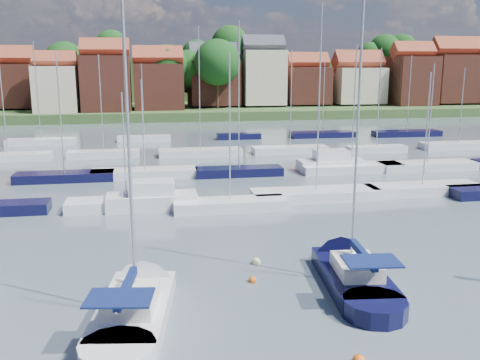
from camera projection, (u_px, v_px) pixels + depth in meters
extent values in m
plane|color=#42505A|center=(197.00, 161.00, 61.96)|extent=(260.00, 260.00, 0.00)
cube|color=silver|center=(134.00, 315.00, 23.68)|extent=(4.01, 7.52, 1.20)
cone|color=silver|center=(149.00, 276.00, 28.05)|extent=(3.47, 3.88, 2.98)
cylinder|color=silver|center=(118.00, 358.00, 20.19)|extent=(3.39, 3.39, 1.20)
cube|color=silver|center=(131.00, 300.00, 22.99)|extent=(2.51, 3.26, 0.70)
cylinder|color=#B2B2B7|center=(129.00, 152.00, 22.62)|extent=(0.14, 0.14, 13.26)
cylinder|color=#B2B2B7|center=(126.00, 291.00, 21.84)|extent=(0.69, 3.95, 0.10)
cube|color=#0F1B4B|center=(126.00, 288.00, 21.81)|extent=(0.86, 3.78, 0.35)
cube|color=#0F1B4B|center=(119.00, 298.00, 20.51)|extent=(2.77, 2.15, 0.08)
cube|color=black|center=(353.00, 280.00, 27.43)|extent=(3.63, 7.30, 1.20)
cone|color=black|center=(333.00, 251.00, 31.72)|extent=(3.27, 3.70, 2.93)
cylinder|color=black|center=(375.00, 311.00, 24.00)|extent=(3.22, 3.22, 1.20)
cube|color=silver|center=(357.00, 267.00, 26.75)|extent=(2.34, 3.13, 0.70)
cylinder|color=#B2B2B7|center=(357.00, 139.00, 26.35)|extent=(0.14, 0.14, 13.33)
cylinder|color=#B2B2B7|center=(363.00, 257.00, 25.61)|extent=(0.50, 3.90, 0.10)
cube|color=#0F1B4B|center=(363.00, 254.00, 25.58)|extent=(0.68, 3.73, 0.35)
cube|color=#0F1B4B|center=(372.00, 261.00, 24.31)|extent=(2.66, 2.00, 0.08)
sphere|color=beige|center=(99.00, 349.00, 21.34)|extent=(0.44, 0.44, 0.44)
sphere|color=beige|center=(256.00, 264.00, 30.36)|extent=(0.52, 0.52, 0.52)
sphere|color=#D85914|center=(252.00, 282.00, 27.86)|extent=(0.42, 0.42, 0.42)
cube|color=silver|center=(127.00, 205.00, 41.63)|extent=(9.22, 2.58, 1.00)
cylinder|color=#B2B2B7|center=(124.00, 147.00, 40.64)|extent=(0.12, 0.12, 8.18)
cube|color=silver|center=(230.00, 206.00, 41.40)|extent=(8.78, 2.46, 1.00)
cylinder|color=#B2B2B7|center=(230.00, 128.00, 40.11)|extent=(0.12, 0.12, 11.06)
cube|color=silver|center=(316.00, 195.00, 44.63)|extent=(10.79, 3.02, 1.00)
cylinder|color=#B2B2B7|center=(319.00, 100.00, 42.93)|extent=(0.12, 0.12, 14.87)
cube|color=silver|center=(422.00, 190.00, 46.59)|extent=(10.13, 2.84, 1.00)
cylinder|color=#B2B2B7|center=(427.00, 129.00, 45.45)|extent=(0.12, 0.12, 9.59)
cube|color=silver|center=(152.00, 203.00, 41.73)|extent=(7.00, 2.60, 1.40)
cube|color=silver|center=(152.00, 189.00, 41.49)|extent=(3.50, 2.20, 1.30)
cube|color=black|center=(65.00, 177.00, 51.60)|extent=(9.30, 2.60, 1.00)
cylinder|color=#B2B2B7|center=(60.00, 113.00, 50.26)|extent=(0.12, 0.12, 11.48)
cube|color=silver|center=(145.00, 174.00, 53.22)|extent=(10.40, 2.91, 1.00)
cylinder|color=#B2B2B7|center=(143.00, 125.00, 52.17)|extent=(0.12, 0.12, 8.77)
cube|color=black|center=(239.00, 172.00, 54.07)|extent=(8.80, 2.46, 1.00)
cylinder|color=#B2B2B7|center=(239.00, 96.00, 52.42)|extent=(0.12, 0.12, 14.33)
cube|color=silver|center=(351.00, 169.00, 55.92)|extent=(10.73, 3.00, 1.00)
cylinder|color=#B2B2B7|center=(354.00, 105.00, 54.51)|extent=(0.12, 0.12, 12.14)
cube|color=silver|center=(427.00, 166.00, 57.12)|extent=(10.48, 2.93, 1.00)
cylinder|color=#B2B2B7|center=(431.00, 114.00, 55.91)|extent=(0.12, 0.12, 10.28)
cube|color=silver|center=(331.00, 166.00, 56.37)|extent=(7.00, 2.60, 1.40)
cube|color=silver|center=(331.00, 156.00, 56.14)|extent=(3.50, 2.20, 1.30)
cube|color=silver|center=(8.00, 158.00, 62.36)|extent=(9.71, 2.72, 1.00)
cylinder|color=#B2B2B7|center=(2.00, 89.00, 60.66)|extent=(0.12, 0.12, 14.88)
cube|color=silver|center=(104.00, 155.00, 64.44)|extent=(8.49, 2.38, 1.00)
cylinder|color=#B2B2B7|center=(101.00, 103.00, 63.12)|extent=(0.12, 0.12, 11.31)
cube|color=silver|center=(200.00, 153.00, 65.65)|extent=(10.16, 2.85, 1.00)
cylinder|color=#B2B2B7|center=(199.00, 89.00, 63.98)|extent=(0.12, 0.12, 14.59)
cube|color=silver|center=(290.00, 150.00, 67.65)|extent=(9.53, 2.67, 1.00)
cylinder|color=#B2B2B7|center=(291.00, 99.00, 66.26)|extent=(0.12, 0.12, 11.91)
cube|color=silver|center=(376.00, 150.00, 68.12)|extent=(7.62, 2.13, 1.00)
cylinder|color=#B2B2B7|center=(379.00, 98.00, 66.71)|extent=(0.12, 0.12, 12.13)
cube|color=silver|center=(458.00, 146.00, 71.15)|extent=(10.17, 2.85, 1.00)
cylinder|color=#B2B2B7|center=(462.00, 105.00, 70.00)|extent=(0.12, 0.12, 9.73)
cube|color=silver|center=(41.00, 142.00, 74.49)|extent=(9.24, 2.59, 1.00)
cylinder|color=#B2B2B7|center=(37.00, 91.00, 72.97)|extent=(0.12, 0.12, 13.17)
cube|color=silver|center=(144.00, 139.00, 77.54)|extent=(7.57, 2.12, 1.00)
cylinder|color=#B2B2B7|center=(143.00, 100.00, 76.33)|extent=(0.12, 0.12, 10.24)
cube|color=black|center=(239.00, 137.00, 80.01)|extent=(6.58, 1.84, 1.00)
cylinder|color=#B2B2B7|center=(239.00, 107.00, 79.04)|extent=(0.12, 0.12, 8.01)
cube|color=black|center=(322.00, 135.00, 82.09)|extent=(9.92, 2.78, 1.00)
cylinder|color=#B2B2B7|center=(324.00, 96.00, 80.82)|extent=(0.12, 0.12, 10.92)
cube|color=black|center=(407.00, 134.00, 83.30)|extent=(10.55, 2.95, 1.00)
cylinder|color=#B2B2B7|center=(409.00, 93.00, 81.96)|extent=(0.12, 0.12, 11.51)
cube|color=#395229|center=(169.00, 107.00, 136.03)|extent=(200.00, 70.00, 3.00)
cube|color=#395229|center=(165.00, 84.00, 159.08)|extent=(200.00, 60.00, 14.00)
cube|color=brown|center=(9.00, 86.00, 110.64)|extent=(10.37, 9.97, 8.73)
cube|color=brown|center=(6.00, 58.00, 109.43)|extent=(10.57, 5.13, 5.13)
cube|color=beige|center=(57.00, 90.00, 104.08)|extent=(8.09, 8.80, 8.96)
cube|color=brown|center=(55.00, 61.00, 102.91)|extent=(8.25, 4.00, 4.00)
cube|color=brown|center=(107.00, 84.00, 106.31)|extent=(9.36, 10.17, 10.97)
cube|color=brown|center=(105.00, 50.00, 104.89)|extent=(9.54, 4.63, 4.63)
cube|color=brown|center=(159.00, 87.00, 109.83)|extent=(9.90, 8.56, 9.42)
cube|color=brown|center=(158.00, 58.00, 108.56)|extent=(10.10, 4.90, 4.90)
cube|color=brown|center=(214.00, 83.00, 116.51)|extent=(10.59, 8.93, 9.49)
cube|color=#383A42|center=(214.00, 54.00, 115.21)|extent=(10.80, 5.24, 5.24)
cube|color=beige|center=(263.00, 78.00, 117.21)|extent=(9.01, 8.61, 11.65)
cube|color=#383A42|center=(263.00, 45.00, 115.72)|extent=(9.19, 4.46, 4.46)
cube|color=brown|center=(307.00, 85.00, 120.48)|extent=(9.10, 9.34, 8.00)
cube|color=brown|center=(307.00, 62.00, 119.38)|extent=(9.28, 4.50, 4.50)
cube|color=beige|center=(357.00, 85.00, 122.04)|extent=(10.86, 9.59, 7.88)
cube|color=brown|center=(358.00, 62.00, 120.91)|extent=(11.07, 5.37, 5.37)
cube|color=brown|center=(411.00, 81.00, 121.21)|extent=(9.18, 9.96, 10.97)
cube|color=brown|center=(413.00, 51.00, 119.80)|extent=(9.36, 4.54, 4.54)
cube|color=brown|center=(454.00, 79.00, 124.24)|extent=(11.39, 9.67, 10.76)
cube|color=brown|center=(457.00, 49.00, 122.78)|extent=(11.62, 5.64, 5.64)
cylinder|color=#382619|center=(383.00, 73.00, 142.19)|extent=(0.50, 0.50, 4.47)
sphere|color=#184816|center=(385.00, 50.00, 140.89)|extent=(8.18, 8.18, 8.18)
cylinder|color=#382619|center=(189.00, 98.00, 115.55)|extent=(0.50, 0.50, 4.46)
sphere|color=#184816|center=(188.00, 69.00, 114.26)|extent=(8.15, 8.15, 8.15)
cylinder|color=#382619|center=(230.00, 73.00, 133.56)|extent=(0.50, 0.50, 5.15)
sphere|color=#184816|center=(230.00, 45.00, 132.06)|extent=(9.41, 9.41, 9.41)
cylinder|color=#382619|center=(113.00, 73.00, 131.33)|extent=(0.50, 0.50, 4.56)
sphere|color=#184816|center=(112.00, 47.00, 130.00)|extent=(8.34, 8.34, 8.34)
cylinder|color=#382619|center=(67.00, 95.00, 120.05)|extent=(0.50, 0.50, 5.15)
sphere|color=#184816|center=(65.00, 63.00, 118.55)|extent=(9.42, 9.42, 9.42)
cylinder|color=#382619|center=(230.00, 96.00, 125.77)|extent=(0.50, 0.50, 3.77)
sphere|color=#184816|center=(230.00, 74.00, 124.68)|extent=(6.89, 6.89, 6.89)
cylinder|color=#382619|center=(218.00, 97.00, 111.59)|extent=(0.50, 0.50, 5.21)
sphere|color=#184816|center=(217.00, 62.00, 110.07)|extent=(9.53, 9.53, 9.53)
cylinder|color=#382619|center=(426.00, 97.00, 130.84)|extent=(0.50, 0.50, 2.97)
sphere|color=#184816|center=(427.00, 80.00, 129.97)|extent=(5.44, 5.44, 5.44)
cylinder|color=#382619|center=(168.00, 98.00, 112.66)|extent=(0.50, 0.50, 4.84)
sphere|color=#184816|center=(167.00, 66.00, 111.25)|extent=(8.85, 8.85, 8.85)
cylinder|color=#382619|center=(368.00, 74.00, 141.79)|extent=(0.50, 0.50, 3.72)
sphere|color=#184816|center=(369.00, 55.00, 140.71)|extent=(6.80, 6.80, 6.80)
cylinder|color=#382619|center=(411.00, 97.00, 122.21)|extent=(0.50, 0.50, 4.05)
sphere|color=#184816|center=(412.00, 72.00, 121.03)|extent=(7.40, 7.40, 7.40)
cylinder|color=#382619|center=(197.00, 76.00, 131.95)|extent=(0.50, 0.50, 3.93)
sphere|color=#184816|center=(197.00, 54.00, 130.80)|extent=(7.19, 7.19, 7.19)
cylinder|color=#382619|center=(305.00, 97.00, 124.19)|extent=(0.50, 0.50, 3.82)
sphere|color=#184816|center=(305.00, 74.00, 123.08)|extent=(6.99, 6.99, 6.99)
cylinder|color=#382619|center=(88.00, 102.00, 109.51)|extent=(0.50, 0.50, 3.48)
sphere|color=#184816|center=(87.00, 78.00, 108.50)|extent=(6.37, 6.37, 6.37)
cylinder|color=#382619|center=(407.00, 96.00, 131.25)|extent=(0.50, 0.50, 2.99)
sphere|color=#184816|center=(408.00, 80.00, 130.38)|extent=(5.46, 5.46, 5.46)
cylinder|color=#382619|center=(189.00, 99.00, 118.70)|extent=(0.50, 0.50, 3.25)
sphere|color=#184816|center=(188.00, 79.00, 117.76)|extent=(5.94, 5.94, 5.94)
cylinder|color=#382619|center=(158.00, 100.00, 119.26)|extent=(0.50, 0.50, 2.98)
sphere|color=#184816|center=(158.00, 81.00, 118.39)|extent=(5.46, 5.46, 5.46)
cylinder|color=#382619|center=(400.00, 70.00, 149.31)|extent=(0.50, 0.50, 4.29)
sphere|color=#184816|center=(402.00, 48.00, 148.07)|extent=(7.84, 7.84, 7.84)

